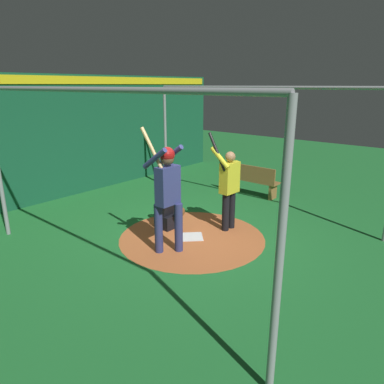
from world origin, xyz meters
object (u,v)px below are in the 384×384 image
catcher (169,211)px  batter (167,189)px  bench (252,180)px  home_plate (192,237)px  visitor (229,185)px

catcher → batter: bearing=-46.4°
bench → batter: bearing=-80.8°
home_plate → visitor: size_ratio=0.21×
bench → visitor: bearing=-70.1°
home_plate → catcher: catcher is taller
catcher → visitor: visitor is taller
batter → visitor: bearing=81.7°
home_plate → batter: 1.40m
catcher → bench: size_ratio=0.65×
batter → visitor: (0.23, 1.57, -0.23)m
catcher → home_plate: bearing=-5.5°
visitor → home_plate: bearing=-106.5°
home_plate → visitor: 1.29m
home_plate → catcher: (-0.71, 0.07, 0.36)m
home_plate → batter: size_ratio=0.19×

